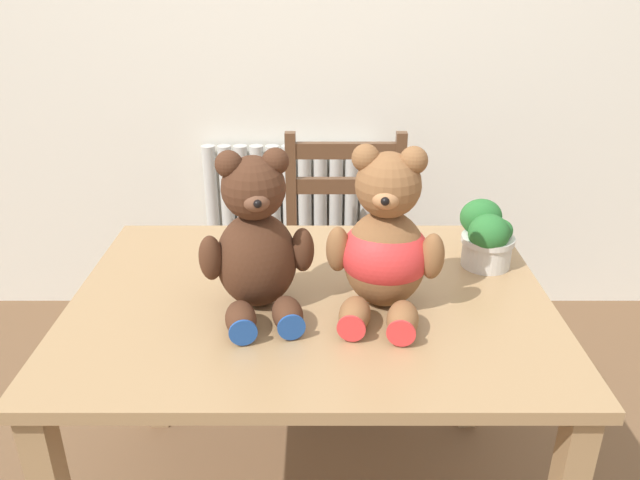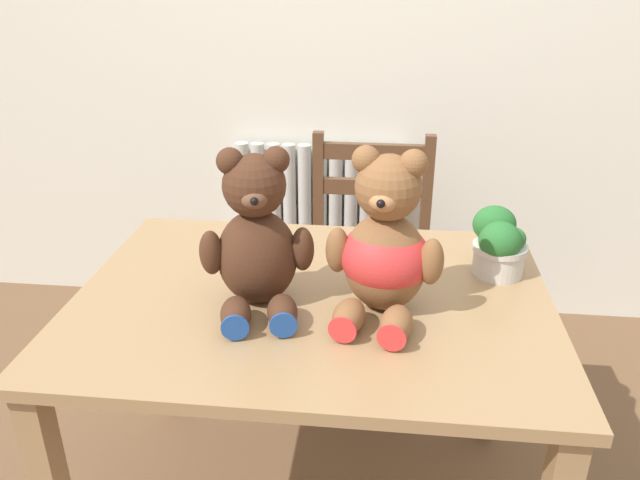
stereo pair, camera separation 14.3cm
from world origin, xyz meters
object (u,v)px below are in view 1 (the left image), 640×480
potted_plant (486,236)px  wooden_chair_behind (345,257)px  teddy_bear_left (256,243)px  teddy_bear_right (385,246)px

potted_plant → wooden_chair_behind: bearing=119.2°
wooden_chair_behind → teddy_bear_left: bearing=74.0°
teddy_bear_right → potted_plant: (0.29, 0.22, -0.07)m
wooden_chair_behind → teddy_bear_left: 0.98m
teddy_bear_left → teddy_bear_right: bearing=169.2°
teddy_bear_left → wooden_chair_behind: bearing=-117.6°
wooden_chair_behind → teddy_bear_right: (0.05, -0.84, 0.44)m
teddy_bear_right → potted_plant: teddy_bear_right is taller
wooden_chair_behind → teddy_bear_right: teddy_bear_right is taller
wooden_chair_behind → potted_plant: bearing=119.2°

